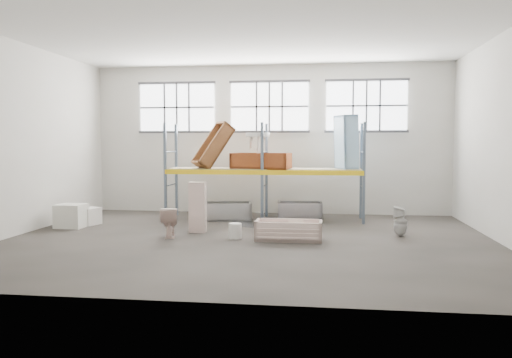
% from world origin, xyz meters
% --- Properties ---
extents(floor, '(12.00, 10.00, 0.10)m').
position_xyz_m(floor, '(0.00, 0.00, -0.05)').
color(floor, '#4C4640').
rests_on(floor, ground).
extents(ceiling, '(12.00, 10.00, 0.10)m').
position_xyz_m(ceiling, '(0.00, 0.00, 5.05)').
color(ceiling, silver).
rests_on(ceiling, ground).
extents(wall_back, '(12.00, 0.10, 5.00)m').
position_xyz_m(wall_back, '(0.00, 5.05, 2.50)').
color(wall_back, beige).
rests_on(wall_back, ground).
extents(wall_front, '(12.00, 0.10, 5.00)m').
position_xyz_m(wall_front, '(0.00, -5.05, 2.50)').
color(wall_front, '#A4A198').
rests_on(wall_front, ground).
extents(wall_left, '(0.10, 10.00, 5.00)m').
position_xyz_m(wall_left, '(-6.05, 0.00, 2.50)').
color(wall_left, '#ADABA0').
rests_on(wall_left, ground).
extents(wall_right, '(0.10, 10.00, 5.00)m').
position_xyz_m(wall_right, '(6.05, 0.00, 2.50)').
color(wall_right, '#AFACA3').
rests_on(wall_right, ground).
extents(window_left, '(2.60, 0.04, 1.60)m').
position_xyz_m(window_left, '(-3.20, 4.94, 3.60)').
color(window_left, white).
rests_on(window_left, wall_back).
extents(window_mid, '(2.60, 0.04, 1.60)m').
position_xyz_m(window_mid, '(0.00, 4.94, 3.60)').
color(window_mid, white).
rests_on(window_mid, wall_back).
extents(window_right, '(2.60, 0.04, 1.60)m').
position_xyz_m(window_right, '(3.20, 4.94, 3.60)').
color(window_right, white).
rests_on(window_right, wall_back).
extents(rack_upright_la, '(0.08, 0.08, 3.00)m').
position_xyz_m(rack_upright_la, '(-3.00, 2.90, 1.50)').
color(rack_upright_la, slate).
rests_on(rack_upright_la, floor).
extents(rack_upright_lb, '(0.08, 0.08, 3.00)m').
position_xyz_m(rack_upright_lb, '(-3.00, 4.10, 1.50)').
color(rack_upright_lb, slate).
rests_on(rack_upright_lb, floor).
extents(rack_upright_ma, '(0.08, 0.08, 3.00)m').
position_xyz_m(rack_upright_ma, '(0.00, 2.90, 1.50)').
color(rack_upright_ma, slate).
rests_on(rack_upright_ma, floor).
extents(rack_upright_mb, '(0.08, 0.08, 3.00)m').
position_xyz_m(rack_upright_mb, '(0.00, 4.10, 1.50)').
color(rack_upright_mb, slate).
rests_on(rack_upright_mb, floor).
extents(rack_upright_ra, '(0.08, 0.08, 3.00)m').
position_xyz_m(rack_upright_ra, '(3.00, 2.90, 1.50)').
color(rack_upright_ra, slate).
rests_on(rack_upright_ra, floor).
extents(rack_upright_rb, '(0.08, 0.08, 3.00)m').
position_xyz_m(rack_upright_rb, '(3.00, 4.10, 1.50)').
color(rack_upright_rb, slate).
rests_on(rack_upright_rb, floor).
extents(rack_beam_front, '(6.00, 0.10, 0.14)m').
position_xyz_m(rack_beam_front, '(0.00, 2.90, 1.50)').
color(rack_beam_front, yellow).
rests_on(rack_beam_front, floor).
extents(rack_beam_back, '(6.00, 0.10, 0.14)m').
position_xyz_m(rack_beam_back, '(0.00, 4.10, 1.50)').
color(rack_beam_back, yellow).
rests_on(rack_beam_back, floor).
extents(shelf_deck, '(5.90, 1.10, 0.03)m').
position_xyz_m(shelf_deck, '(0.00, 3.50, 1.58)').
color(shelf_deck, gray).
rests_on(shelf_deck, floor).
extents(wet_patch, '(1.80, 1.80, 0.00)m').
position_xyz_m(wet_patch, '(0.00, 2.70, 0.00)').
color(wet_patch, black).
rests_on(wet_patch, floor).
extents(bathtub_beige, '(1.63, 0.77, 0.48)m').
position_xyz_m(bathtub_beige, '(0.99, 0.14, 0.24)').
color(bathtub_beige, beige).
rests_on(bathtub_beige, floor).
extents(cistern_spare, '(0.38, 0.19, 0.36)m').
position_xyz_m(cistern_spare, '(1.15, 0.50, 0.28)').
color(cistern_spare, silver).
rests_on(cistern_spare, bathtub_beige).
extents(sink_in_tub, '(0.54, 0.54, 0.15)m').
position_xyz_m(sink_in_tub, '(0.43, 0.70, 0.16)').
color(sink_in_tub, beige).
rests_on(sink_in_tub, bathtub_beige).
extents(toilet_beige, '(0.58, 0.83, 0.76)m').
position_xyz_m(toilet_beige, '(-2.04, 0.16, 0.38)').
color(toilet_beige, beige).
rests_on(toilet_beige, floor).
extents(cistern_tall, '(0.44, 0.30, 1.35)m').
position_xyz_m(cistern_tall, '(-1.49, 0.92, 0.67)').
color(cistern_tall, beige).
rests_on(cistern_tall, floor).
extents(toilet_white, '(0.40, 0.40, 0.77)m').
position_xyz_m(toilet_white, '(3.79, 1.02, 0.38)').
color(toilet_white, silver).
rests_on(toilet_white, floor).
extents(steel_tub_left, '(1.60, 0.96, 0.55)m').
position_xyz_m(steel_tub_left, '(-1.12, 3.18, 0.28)').
color(steel_tub_left, '#9A9DA0').
rests_on(steel_tub_left, floor).
extents(steel_tub_right, '(1.43, 0.74, 0.51)m').
position_xyz_m(steel_tub_right, '(1.09, 3.92, 0.25)').
color(steel_tub_right, '#A3A4AB').
rests_on(steel_tub_right, floor).
extents(rust_tub_flat, '(1.89, 1.10, 0.50)m').
position_xyz_m(rust_tub_flat, '(-0.10, 3.41, 1.82)').
color(rust_tub_flat, '#9B581C').
rests_on(rust_tub_flat, shelf_deck).
extents(rust_tub_tilted, '(1.44, 1.30, 1.52)m').
position_xyz_m(rust_tub_tilted, '(-1.61, 3.45, 2.29)').
color(rust_tub_tilted, brown).
rests_on(rust_tub_tilted, shelf_deck).
extents(sink_on_shelf, '(0.87, 0.77, 0.65)m').
position_xyz_m(sink_on_shelf, '(-0.16, 3.19, 2.09)').
color(sink_on_shelf, silver).
rests_on(sink_on_shelf, rust_tub_flat).
extents(blue_tub_upright, '(0.78, 0.92, 1.67)m').
position_xyz_m(blue_tub_upright, '(2.50, 3.56, 2.40)').
color(blue_tub_upright, '#94BEDF').
rests_on(blue_tub_upright, shelf_deck).
extents(bucket, '(0.36, 0.36, 0.38)m').
position_xyz_m(bucket, '(-0.35, 0.16, 0.19)').
color(bucket, silver).
rests_on(bucket, floor).
extents(carton_near, '(0.79, 0.69, 0.66)m').
position_xyz_m(carton_near, '(-5.23, 1.22, 0.33)').
color(carton_near, silver).
rests_on(carton_near, floor).
extents(carton_far, '(0.73, 0.73, 0.49)m').
position_xyz_m(carton_far, '(-5.01, 1.76, 0.25)').
color(carton_far, silver).
rests_on(carton_far, floor).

